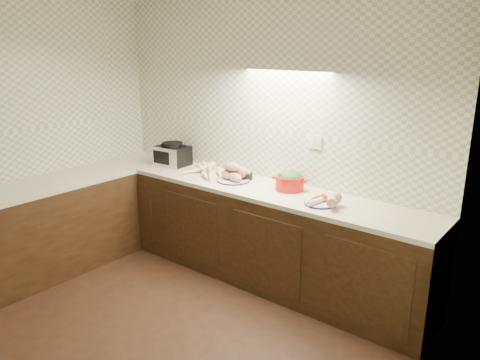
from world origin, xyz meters
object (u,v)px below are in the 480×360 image
Objects in this scene: onion_bowl at (244,174)px; dutch_oven at (290,180)px; sweet_potato_plate at (234,174)px; veg_plate at (327,200)px; toaster_oven at (172,155)px; parsnip_pile at (208,171)px.

dutch_oven reaches higher than onion_bowl.
veg_plate is (1.03, -0.06, -0.02)m from sweet_potato_plate.
toaster_oven is 0.77× the size of parsnip_pile.
onion_bowl is at bearing 164.49° from dutch_oven.
toaster_oven is at bearing 176.33° from sweet_potato_plate.
sweet_potato_plate is at bearing -2.12° from parsnip_pile.
toaster_oven reaches higher than onion_bowl.
toaster_oven reaches higher than veg_plate.
toaster_oven is at bearing 176.40° from veg_plate.
toaster_oven is at bearing -176.69° from onion_bowl.
veg_plate is at bearing -7.97° from toaster_oven.
onion_bowl is at bearing 169.91° from veg_plate.
toaster_oven is at bearing 175.37° from parsnip_pile.
sweet_potato_plate reaches higher than veg_plate.
toaster_oven is 1.13× the size of sweet_potato_plate.
veg_plate is at bearing -32.45° from dutch_oven.
dutch_oven is at bearing -1.97° from onion_bowl.
veg_plate is at bearing -10.09° from onion_bowl.
parsnip_pile is 1.46× the size of sweet_potato_plate.
sweet_potato_plate is (0.90, -0.06, -0.05)m from toaster_oven.
veg_plate reaches higher than parsnip_pile.
toaster_oven is 0.94m from onion_bowl.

